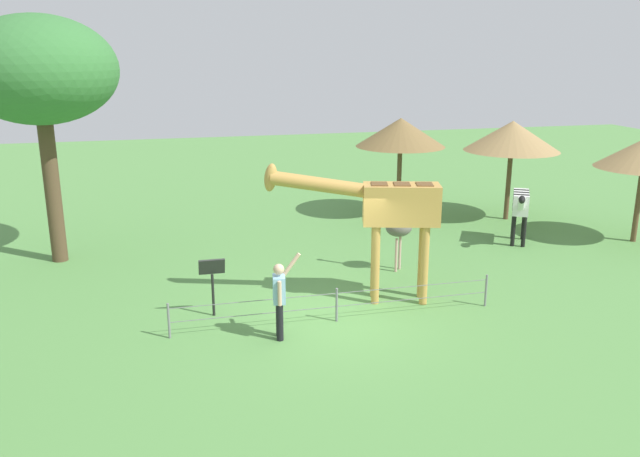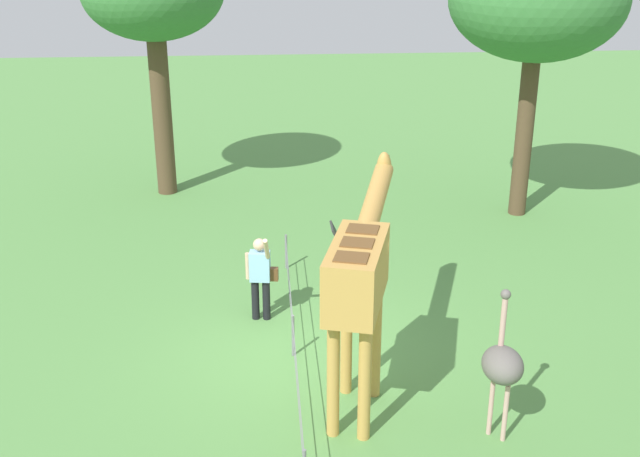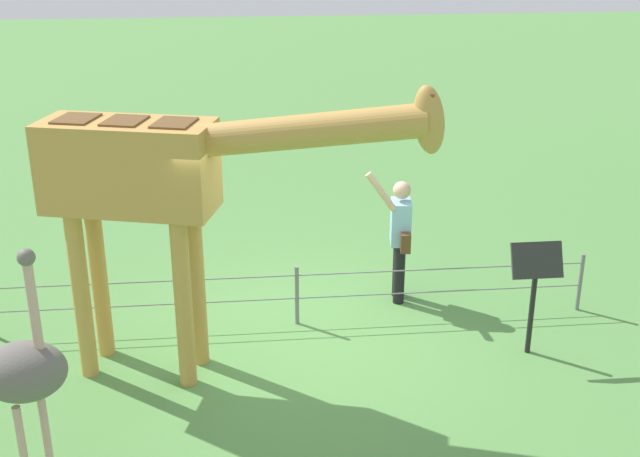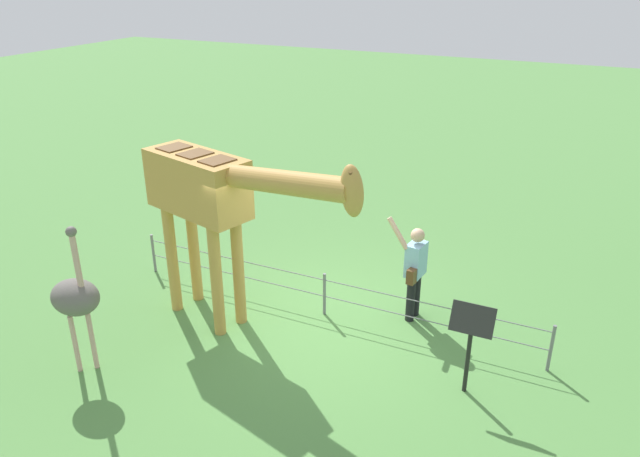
% 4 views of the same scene
% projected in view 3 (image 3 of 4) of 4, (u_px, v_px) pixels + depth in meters
% --- Properties ---
extents(ground_plane, '(60.00, 60.00, 0.00)m').
position_uv_depth(ground_plane, '(299.00, 332.00, 9.58)').
color(ground_plane, '#568E47').
extents(giraffe, '(3.94, 1.52, 3.22)m').
position_uv_depth(giraffe, '(163.00, 180.00, 8.00)').
color(giraffe, '#C69347').
rests_on(giraffe, ground_plane).
extents(visitor, '(0.62, 0.59, 1.75)m').
position_uv_depth(visitor, '(400.00, 234.00, 10.06)').
color(visitor, black).
rests_on(visitor, ground_plane).
extents(ostrich, '(0.70, 0.56, 2.25)m').
position_uv_depth(ostrich, '(24.00, 372.00, 6.56)').
color(ostrich, '#CC9E93').
rests_on(ostrich, ground_plane).
extents(info_sign, '(0.56, 0.21, 1.32)m').
position_uv_depth(info_sign, '(535.00, 275.00, 8.81)').
color(info_sign, black).
rests_on(info_sign, ground_plane).
extents(wire_fence, '(7.05, 0.05, 0.75)m').
position_uv_depth(wire_fence, '(297.00, 293.00, 9.64)').
color(wire_fence, slate).
rests_on(wire_fence, ground_plane).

